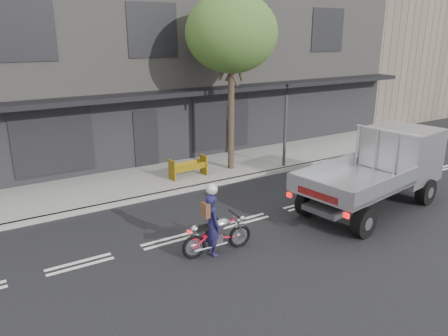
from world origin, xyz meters
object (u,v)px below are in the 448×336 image
at_px(construction_barrier, 191,168).
at_px(flatbed_ute, 393,159).
at_px(traffic_light_pole, 285,129).
at_px(motorcycle, 217,234).
at_px(street_tree, 231,34).
at_px(rider, 212,224).

bearing_deg(construction_barrier, flatbed_ute, -46.20).
bearing_deg(traffic_light_pole, motorcycle, -142.01).
bearing_deg(flatbed_ute, street_tree, 108.98).
bearing_deg(flatbed_ute, traffic_light_pole, 91.54).
xyz_separation_m(motorcycle, flatbed_ute, (6.69, 0.10, 0.91)).
bearing_deg(motorcycle, construction_barrier, 73.94).
distance_m(motorcycle, flatbed_ute, 6.75).
xyz_separation_m(traffic_light_pole, rider, (-5.99, -4.56, -0.85)).
xyz_separation_m(traffic_light_pole, construction_barrier, (-3.95, 0.54, -1.11)).
relative_size(motorcycle, construction_barrier, 1.36).
relative_size(rider, construction_barrier, 1.14).
distance_m(street_tree, traffic_light_pole, 4.23).
height_order(traffic_light_pole, motorcycle, traffic_light_pole).
xyz_separation_m(traffic_light_pole, flatbed_ute, (0.85, -4.46, -0.24)).
height_order(street_tree, construction_barrier, street_tree).
bearing_deg(motorcycle, flatbed_ute, 5.15).
bearing_deg(motorcycle, rider, -175.73).
height_order(street_tree, traffic_light_pole, street_tree).
distance_m(street_tree, rider, 8.08).
xyz_separation_m(motorcycle, construction_barrier, (1.89, 5.10, 0.04)).
relative_size(street_tree, traffic_light_pole, 1.93).
distance_m(street_tree, flatbed_ute, 7.16).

